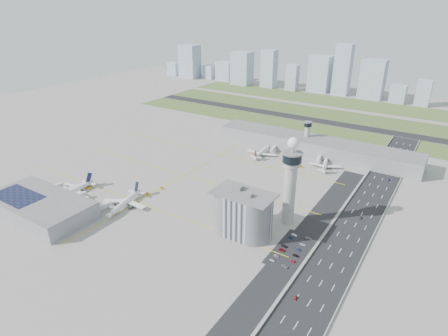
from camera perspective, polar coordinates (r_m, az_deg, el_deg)
The scene contains 63 objects.
ground at distance 302.64m, azimuth -3.61°, elevation -4.87°, with size 1000.00×1000.00×0.00m, color #9A9890.
grass_strip_0 at distance 494.32m, azimuth 10.10°, elevation 6.48°, with size 480.00×50.00×0.08m, color #445A2A.
grass_strip_1 at distance 561.71m, azimuth 13.19°, elevation 8.34°, with size 480.00×60.00×0.08m, color #4B612E.
grass_strip_2 at distance 635.48m, azimuth 15.77°, elevation 9.86°, with size 480.00×70.00×0.08m, color #42602D.
runway at distance 527.30m, azimuth 11.72°, elevation 7.46°, with size 480.00×22.00×0.10m, color black.
highway at distance 261.12m, azimuth 17.66°, elevation -11.27°, with size 28.00×500.00×0.10m, color black.
barrier_left at distance 263.55m, azimuth 14.73°, elevation -10.37°, with size 0.60×500.00×1.20m, color #9E9E99.
barrier_right at distance 258.81m, azimuth 20.69°, elevation -11.95°, with size 0.60×500.00×1.20m, color #9E9E99.
landside_road at distance 258.62m, azimuth 11.64°, elevation -10.91°, with size 18.00×260.00×0.08m, color black.
parking_lot at distance 249.92m, azimuth 10.15°, elevation -12.15°, with size 20.00×44.00×0.10m, color black.
taxiway_line_h_0 at distance 306.78m, azimuth -13.02°, elevation -5.07°, with size 260.00×0.60×0.01m, color yellow.
taxiway_line_h_1 at distance 345.75m, azimuth -6.03°, elevation -1.09°, with size 260.00×0.60×0.01m, color yellow.
taxiway_line_h_2 at distance 390.10m, azimuth -0.56°, elevation 2.05°, with size 260.00×0.60×0.01m, color yellow.
taxiway_line_v at distance 345.75m, azimuth -6.03°, elevation -1.09°, with size 0.60×260.00×0.01m, color yellow.
control_tower at distance 261.34m, azimuth 10.11°, elevation -1.50°, with size 14.00×14.00×64.50m.
secondary_tower at distance 404.83m, azimuth 12.54°, elevation 5.13°, with size 8.60×8.60×31.90m.
admin_building at distance 254.29m, azimuth 2.91°, elevation -6.94°, with size 42.00×24.00×33.50m.
terminal_pier at distance 403.55m, azimuth 13.62°, elevation 3.32°, with size 210.00×32.00×15.80m.
near_terminal at distance 312.27m, azimuth -26.23°, elevation -5.23°, with size 84.00×42.00×13.00m.
airplane_near_a at distance 338.81m, azimuth -22.16°, elevation -2.52°, with size 34.10×28.98×9.55m, color white, non-canonical shape.
airplane_near_b at distance 329.79m, azimuth -22.39°, elevation -2.98°, with size 45.22×38.44×12.66m, color white, non-canonical shape.
airplane_near_c at distance 299.51m, azimuth -15.04°, elevation -4.72°, with size 43.73×37.17×12.24m, color white, non-canonical shape.
airplane_far_a at distance 389.83m, azimuth 5.74°, elevation 2.74°, with size 37.75×32.09×10.57m, color white, non-canonical shape.
airplane_far_b at distance 371.44m, azimuth 15.19°, elevation 0.84°, with size 35.77×30.40×10.01m, color white, non-canonical shape.
jet_bridge_near_0 at distance 342.61m, azimuth -25.45°, elevation -3.18°, with size 14.00×3.00×5.70m, color silver, non-canonical shape.
jet_bridge_near_1 at distance 319.30m, azimuth -22.50°, elevation -4.61°, with size 14.00×3.00×5.70m, color silver, non-canonical shape.
jet_bridge_near_2 at distance 297.18m, azimuth -19.08°, elevation -6.23°, with size 14.00×3.00×5.70m, color silver, non-canonical shape.
jet_bridge_far_0 at distance 404.37m, azimuth 7.72°, elevation 3.07°, with size 14.00×3.00×5.70m, color silver, non-canonical shape.
jet_bridge_far_1 at distance 387.68m, azimuth 14.38°, elevation 1.57°, with size 14.00×3.00×5.70m, color silver, non-canonical shape.
tug_0 at distance 339.36m, azimuth -19.96°, elevation -2.82°, with size 2.46×3.58×2.08m, color #E2AC08, non-canonical shape.
tug_1 at distance 323.43m, azimuth -20.13°, elevation -4.20°, with size 2.48×3.60×2.10m, color yellow, non-canonical shape.
tug_2 at distance 316.07m, azimuth -11.61°, elevation -3.85°, with size 1.93×2.81×1.63m, color #F9A500, non-canonical shape.
tug_3 at distance 323.14m, azimuth -9.52°, elevation -3.03°, with size 1.95×2.84×1.65m, color #D7BE0A, non-canonical shape.
tug_4 at distance 365.37m, azimuth 9.35°, elevation 0.31°, with size 2.35×3.42×1.99m, color #D5A504, non-canonical shape.
tug_5 at distance 367.12m, azimuth 11.63°, elevation 0.24°, with size 2.27×3.30×1.92m, color orange, non-canonical shape.
car_lot_0 at distance 238.48m, azimuth 7.35°, elevation -13.78°, with size 1.40×3.48×1.19m, color silver.
car_lot_1 at distance 242.37m, azimuth 8.00°, elevation -13.13°, with size 1.15×3.30×1.09m, color gray.
car_lot_2 at distance 247.89m, azimuth 8.85°, elevation -12.22°, with size 1.97×4.27×1.19m, color maroon.
car_lot_3 at distance 251.42m, azimuth 9.19°, elevation -11.65°, with size 1.81×4.45×1.29m, color black.
car_lot_4 at distance 260.32m, azimuth 10.21°, elevation -10.37°, with size 1.38×3.42×1.17m, color navy.
car_lot_5 at distance 262.97m, azimuth 10.61°, elevation -10.00°, with size 1.39×3.99×1.31m, color silver.
car_lot_6 at distance 235.05m, azimuth 9.27°, elevation -14.56°, with size 2.01×4.36×1.21m, color gray.
car_lot_7 at distance 239.83m, azimuth 10.47°, elevation -13.79°, with size 1.53×3.75×1.09m, color #AF172E.
car_lot_8 at distance 244.55m, azimuth 10.92°, elevation -12.95°, with size 1.55×3.86×1.32m, color black.
car_lot_9 at distance 249.99m, azimuth 11.24°, elevation -12.08°, with size 1.23×3.54×1.16m, color navy.
car_lot_10 at distance 255.04m, azimuth 11.90°, elevation -11.35°, with size 1.82×3.95×1.10m, color silver.
car_lot_11 at distance 261.65m, azimuth 12.75°, elevation -10.40°, with size 1.83×4.49×1.30m, color gray.
car_hw_0 at distance 215.79m, azimuth 10.86°, elevation -18.89°, with size 1.32×3.29×1.12m, color maroon.
car_hw_1 at distance 295.03m, azimuth 20.10°, elevation -7.14°, with size 1.18×3.38×1.11m, color black.
car_hw_2 at distance 364.33m, azimuth 23.91°, elevation -1.70°, with size 1.90×4.11×1.14m, color navy.
car_hw_4 at distance 421.95m, azimuth 23.59°, elevation 1.79°, with size 1.54×3.83×1.30m, color #9E9E9E.
skyline_bldg_0 at distance 841.12m, azimuth -7.63°, elevation 14.75°, with size 24.05×19.24×26.50m, color #9EADC1.
skyline_bldg_1 at distance 806.03m, azimuth -5.26°, elevation 15.86°, with size 37.63×30.10×65.60m, color #9EADC1.
skyline_bldg_2 at distance 795.49m, azimuth -2.28°, elevation 14.42°, with size 22.81×18.25×26.79m, color #9EADC1.
skyline_bldg_3 at distance 774.38m, azimuth 0.19°, elevation 14.55°, with size 32.30×25.84×36.93m, color #9EADC1.
skyline_bldg_4 at distance 734.16m, azimuth 2.76°, elevation 14.93°, with size 35.81×28.65×60.36m, color #9EADC1.
skyline_bldg_5 at distance 712.24m, azimuth 6.86°, elevation 14.77°, with size 25.49×20.39×66.89m, color #9EADC1.
skyline_bldg_6 at distance 693.21m, azimuth 10.35°, elevation 13.40°, with size 20.04×16.03×45.20m, color #9EADC1.
skyline_bldg_7 at distance 694.35m, azimuth 14.41°, elevation 13.74°, with size 35.76×28.61×61.22m, color #9EADC1.
skyline_bldg_8 at distance 675.94m, azimuth 17.63°, elevation 14.08°, with size 26.33×21.06×83.39m, color #9EADC1.
skyline_bldg_9 at distance 667.03m, azimuth 21.69°, elevation 12.47°, with size 36.96×29.57×62.11m, color #9EADC1.
skyline_bldg_10 at distance 654.88m, azimuth 24.98°, elevation 10.19°, with size 23.01×18.41×27.75m, color #9EADC1.
skyline_bldg_11 at distance 649.76m, azimuth 28.11°, elevation 10.03°, with size 20.22×16.18×38.97m, color #9EADC1.
Camera 1 is at (159.22, -211.95, 146.02)m, focal length 30.00 mm.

